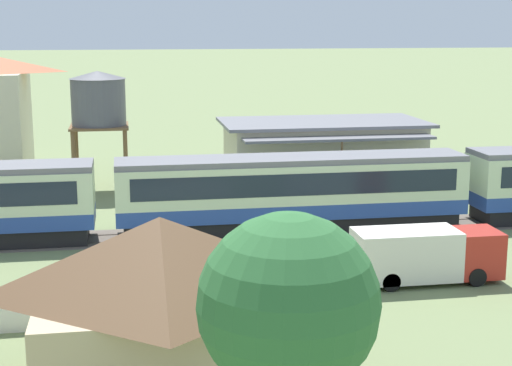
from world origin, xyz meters
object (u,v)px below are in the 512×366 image
at_px(station_building, 323,157).
at_px(water_tower, 98,101).
at_px(passenger_train, 297,190).
at_px(cottage_brown_roof, 161,297).
at_px(delivery_truck_red, 425,254).
at_px(yard_tree_0, 288,305).

height_order(station_building, water_tower, water_tower).
height_order(passenger_train, station_building, station_building).
bearing_deg(station_building, cottage_brown_roof, -114.37).
bearing_deg(passenger_train, station_building, 67.65).
distance_m(station_building, water_tower, 15.18).
height_order(passenger_train, cottage_brown_roof, cottage_brown_roof).
height_order(cottage_brown_roof, delivery_truck_red, cottage_brown_roof).
xyz_separation_m(passenger_train, cottage_brown_roof, (-8.11, -17.07, 0.49)).
distance_m(station_building, cottage_brown_roof, 28.76).
bearing_deg(station_building, water_tower, 167.68).
distance_m(passenger_train, cottage_brown_roof, 18.90).
bearing_deg(station_building, delivery_truck_red, -90.50).
relative_size(water_tower, delivery_truck_red, 1.24).
relative_size(station_building, cottage_brown_roof, 1.65).
bearing_deg(water_tower, cottage_brown_roof, -85.04).
xyz_separation_m(water_tower, yard_tree_0, (4.85, -37.20, -0.79)).
distance_m(station_building, delivery_truck_red, 18.53).
bearing_deg(water_tower, yard_tree_0, -82.57).
relative_size(cottage_brown_roof, delivery_truck_red, 1.25).
bearing_deg(passenger_train, water_tower, 130.96).
bearing_deg(cottage_brown_roof, yard_tree_0, -73.63).
xyz_separation_m(water_tower, delivery_truck_red, (14.25, -21.63, -4.77)).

